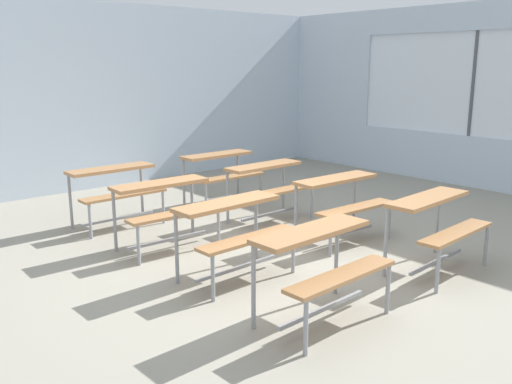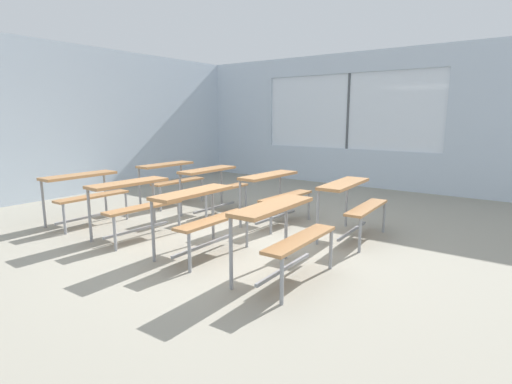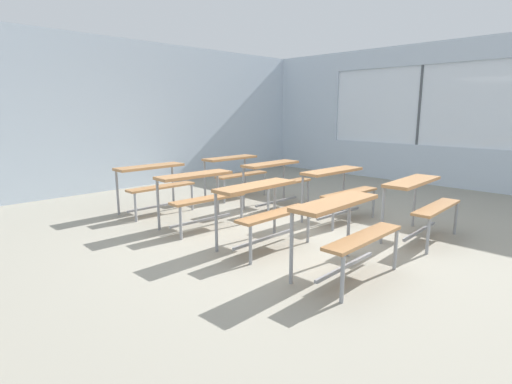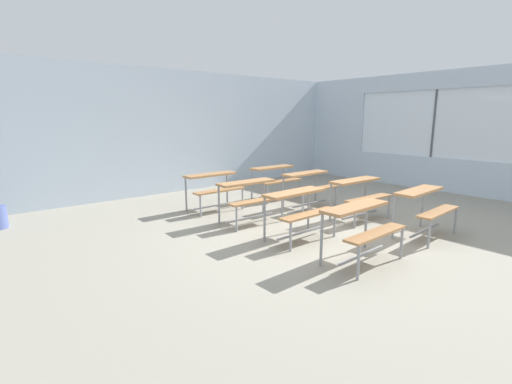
{
  "view_description": "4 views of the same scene",
  "coord_description": "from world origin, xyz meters",
  "px_view_note": "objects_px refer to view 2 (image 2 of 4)",
  "views": [
    {
      "loc": [
        -3.66,
        -4.01,
        2.03
      ],
      "look_at": [
        0.24,
        0.47,
        0.63
      ],
      "focal_mm": 38.22,
      "sensor_mm": 36.0,
      "label": 1
    },
    {
      "loc": [
        -3.8,
        -3.3,
        1.6
      ],
      "look_at": [
        1.14,
        0.31,
        0.43
      ],
      "focal_mm": 28.0,
      "sensor_mm": 36.0,
      "label": 2
    },
    {
      "loc": [
        -3.8,
        -3.3,
        1.6
      ],
      "look_at": [
        -0.54,
        -0.01,
        0.65
      ],
      "focal_mm": 28.0,
      "sensor_mm": 36.0,
      "label": 3
    },
    {
      "loc": [
        -4.53,
        -3.89,
        1.87
      ],
      "look_at": [
        -0.6,
        0.87,
        0.6
      ],
      "focal_mm": 25.54,
      "sensor_mm": 36.0,
      "label": 4
    }
  ],
  "objects_px": {
    "desk_bench_r1c1": "(275,186)",
    "desk_bench_r3c1": "(170,174)",
    "desk_bench_r0c1": "(352,196)",
    "desk_bench_r1c0": "(200,207)",
    "desk_bench_r2c1": "(213,180)",
    "desk_bench_r0c0": "(282,223)",
    "desk_bench_r3c0": "(84,187)",
    "desk_bench_r2c0": "(134,196)"
  },
  "relations": [
    {
      "from": "desk_bench_r1c1",
      "to": "desk_bench_r3c0",
      "type": "distance_m",
      "value": 2.85
    },
    {
      "from": "desk_bench_r2c0",
      "to": "desk_bench_r3c0",
      "type": "xyz_separation_m",
      "value": [
        -0.01,
        1.17,
        0.0
      ]
    },
    {
      "from": "desk_bench_r2c0",
      "to": "desk_bench_r2c1",
      "type": "bearing_deg",
      "value": 4.16
    },
    {
      "from": "desk_bench_r0c0",
      "to": "desk_bench_r2c1",
      "type": "xyz_separation_m",
      "value": [
        1.63,
        2.39,
        0.0
      ]
    },
    {
      "from": "desk_bench_r0c1",
      "to": "desk_bench_r1c0",
      "type": "distance_m",
      "value": 2.0
    },
    {
      "from": "desk_bench_r0c1",
      "to": "desk_bench_r1c0",
      "type": "height_order",
      "value": "same"
    },
    {
      "from": "desk_bench_r2c1",
      "to": "desk_bench_r3c0",
      "type": "bearing_deg",
      "value": 144.96
    },
    {
      "from": "desk_bench_r0c0",
      "to": "desk_bench_r3c0",
      "type": "relative_size",
      "value": 1.01
    },
    {
      "from": "desk_bench_r2c1",
      "to": "desk_bench_r0c0",
      "type": "bearing_deg",
      "value": -124.63
    },
    {
      "from": "desk_bench_r1c0",
      "to": "desk_bench_r3c0",
      "type": "distance_m",
      "value": 2.35
    },
    {
      "from": "desk_bench_r1c0",
      "to": "desk_bench_r2c1",
      "type": "xyz_separation_m",
      "value": [
        1.58,
        1.24,
        0.0
      ]
    },
    {
      "from": "desk_bench_r3c0",
      "to": "desk_bench_r3c1",
      "type": "height_order",
      "value": "same"
    },
    {
      "from": "desk_bench_r3c0",
      "to": "desk_bench_r2c0",
      "type": "bearing_deg",
      "value": -89.56
    },
    {
      "from": "desk_bench_r2c1",
      "to": "desk_bench_r3c0",
      "type": "xyz_separation_m",
      "value": [
        -1.62,
        1.12,
        0.0
      ]
    },
    {
      "from": "desk_bench_r0c0",
      "to": "desk_bench_r3c1",
      "type": "height_order",
      "value": "same"
    },
    {
      "from": "desk_bench_r0c0",
      "to": "desk_bench_r3c1",
      "type": "bearing_deg",
      "value": 62.81
    },
    {
      "from": "desk_bench_r1c0",
      "to": "desk_bench_r2c0",
      "type": "height_order",
      "value": "same"
    },
    {
      "from": "desk_bench_r0c0",
      "to": "desk_bench_r3c0",
      "type": "xyz_separation_m",
      "value": [
        0.01,
        3.51,
        0.0
      ]
    },
    {
      "from": "desk_bench_r0c0",
      "to": "desk_bench_r2c1",
      "type": "bearing_deg",
      "value": 54.42
    },
    {
      "from": "desk_bench_r1c1",
      "to": "desk_bench_r3c1",
      "type": "relative_size",
      "value": 1.02
    },
    {
      "from": "desk_bench_r0c1",
      "to": "desk_bench_r1c0",
      "type": "relative_size",
      "value": 1.02
    },
    {
      "from": "desk_bench_r1c0",
      "to": "desk_bench_r3c0",
      "type": "height_order",
      "value": "same"
    },
    {
      "from": "desk_bench_r0c1",
      "to": "desk_bench_r3c0",
      "type": "distance_m",
      "value": 3.89
    },
    {
      "from": "desk_bench_r2c0",
      "to": "desk_bench_r3c0",
      "type": "bearing_deg",
      "value": 92.5
    },
    {
      "from": "desk_bench_r1c1",
      "to": "desk_bench_r0c1",
      "type": "bearing_deg",
      "value": -88.84
    },
    {
      "from": "desk_bench_r1c0",
      "to": "desk_bench_r1c1",
      "type": "height_order",
      "value": "same"
    },
    {
      "from": "desk_bench_r2c0",
      "to": "desk_bench_r3c1",
      "type": "xyz_separation_m",
      "value": [
        1.68,
        1.17,
        0.0
      ]
    },
    {
      "from": "desk_bench_r1c0",
      "to": "desk_bench_r1c1",
      "type": "xyz_separation_m",
      "value": [
        1.65,
        0.06,
        0.0
      ]
    },
    {
      "from": "desk_bench_r1c1",
      "to": "desk_bench_r2c1",
      "type": "xyz_separation_m",
      "value": [
        -0.07,
        1.18,
        0.0
      ]
    },
    {
      "from": "desk_bench_r0c1",
      "to": "desk_bench_r3c0",
      "type": "xyz_separation_m",
      "value": [
        -1.66,
        3.52,
        0.0
      ]
    },
    {
      "from": "desk_bench_r2c1",
      "to": "desk_bench_r3c0",
      "type": "relative_size",
      "value": 1.0
    },
    {
      "from": "desk_bench_r2c0",
      "to": "desk_bench_r3c1",
      "type": "height_order",
      "value": "same"
    },
    {
      "from": "desk_bench_r2c1",
      "to": "desk_bench_r3c1",
      "type": "xyz_separation_m",
      "value": [
        0.07,
        1.11,
        0.0
      ]
    },
    {
      "from": "desk_bench_r0c1",
      "to": "desk_bench_r3c1",
      "type": "height_order",
      "value": "same"
    },
    {
      "from": "desk_bench_r0c1",
      "to": "desk_bench_r1c1",
      "type": "height_order",
      "value": "same"
    },
    {
      "from": "desk_bench_r0c0",
      "to": "desk_bench_r0c1",
      "type": "height_order",
      "value": "same"
    },
    {
      "from": "desk_bench_r0c0",
      "to": "desk_bench_r2c0",
      "type": "bearing_deg",
      "value": 88.21
    },
    {
      "from": "desk_bench_r1c0",
      "to": "desk_bench_r2c1",
      "type": "height_order",
      "value": "same"
    },
    {
      "from": "desk_bench_r3c1",
      "to": "desk_bench_r0c0",
      "type": "bearing_deg",
      "value": -115.32
    },
    {
      "from": "desk_bench_r3c1",
      "to": "desk_bench_r2c1",
      "type": "bearing_deg",
      "value": -93.0
    },
    {
      "from": "desk_bench_r1c1",
      "to": "desk_bench_r3c1",
      "type": "distance_m",
      "value": 2.29
    },
    {
      "from": "desk_bench_r1c1",
      "to": "desk_bench_r2c0",
      "type": "distance_m",
      "value": 2.02
    }
  ]
}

